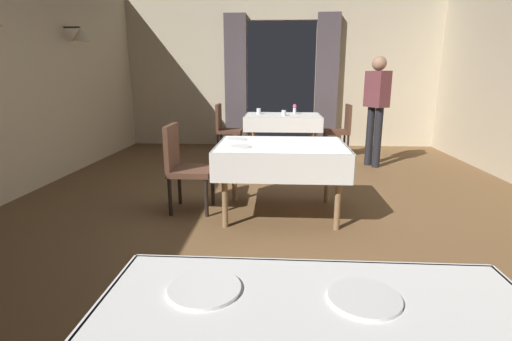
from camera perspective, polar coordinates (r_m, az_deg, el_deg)
ground at (r=3.98m, az=3.72°, el=-6.69°), size 10.08×10.08×0.00m
wall_back at (r=7.90m, az=3.85°, el=14.89°), size 6.40×0.27×3.00m
dining_table_mid at (r=3.82m, az=3.88°, el=2.67°), size 1.30×1.02×0.75m
dining_table_far at (r=6.79m, az=4.13°, el=7.75°), size 1.35×1.01×0.75m
chair_mid_left at (r=4.03m, az=-11.02°, el=1.01°), size 0.44×0.44×0.93m
chair_far_right at (r=7.00m, az=12.85°, el=6.43°), size 0.44×0.44×0.93m
chair_far_left at (r=6.95m, az=-4.73°, el=6.67°), size 0.44×0.44×0.93m
plate_near_b at (r=1.26m, az=-7.86°, el=-17.40°), size 0.23×0.23×0.01m
plate_near_c at (r=1.25m, az=16.23°, el=-18.17°), size 0.22×0.22×0.01m
plate_mid_a at (r=4.07m, az=-2.93°, el=4.83°), size 0.22×0.22×0.01m
plate_mid_b at (r=3.63m, az=-2.40°, el=3.69°), size 0.21×0.21×0.01m
flower_vase_far at (r=6.95m, az=5.92°, el=9.39°), size 0.07×0.07×0.18m
glass_far_b at (r=6.60m, az=4.27°, el=8.77°), size 0.08×0.08×0.10m
glass_far_c at (r=6.89m, az=0.41°, el=9.06°), size 0.08×0.08×0.10m
person_waiter_by_doorway at (r=6.22m, az=17.90°, el=9.89°), size 0.37×0.42×1.72m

